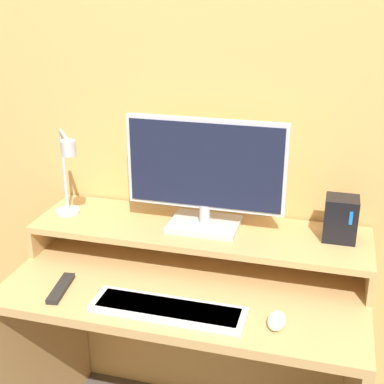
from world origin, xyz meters
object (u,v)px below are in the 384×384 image
(monitor, at_px, (205,174))
(keyboard, at_px, (168,309))
(remote_control, at_px, (61,288))
(desk_lamp, at_px, (67,173))
(mouse, at_px, (277,321))
(router_dock, at_px, (341,219))

(monitor, relative_size, keyboard, 1.17)
(monitor, height_order, remote_control, monitor)
(desk_lamp, height_order, keyboard, desk_lamp)
(remote_control, bearing_deg, desk_lamp, 108.27)
(keyboard, height_order, remote_control, keyboard)
(monitor, distance_m, keyboard, 0.47)
(monitor, height_order, mouse, monitor)
(mouse, bearing_deg, desk_lamp, 161.16)
(mouse, relative_size, remote_control, 0.56)
(keyboard, bearing_deg, router_dock, 38.80)
(mouse, bearing_deg, router_dock, 66.62)
(monitor, height_order, keyboard, monitor)
(desk_lamp, relative_size, mouse, 3.35)
(monitor, distance_m, mouse, 0.54)
(keyboard, bearing_deg, monitor, 86.54)
(monitor, relative_size, desk_lamp, 1.71)
(desk_lamp, distance_m, remote_control, 0.40)
(desk_lamp, xyz_separation_m, keyboard, (0.45, -0.28, -0.29))
(monitor, bearing_deg, router_dock, 2.92)
(keyboard, distance_m, mouse, 0.32)
(monitor, xyz_separation_m, router_dock, (0.45, 0.02, -0.12))
(router_dock, distance_m, mouse, 0.43)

